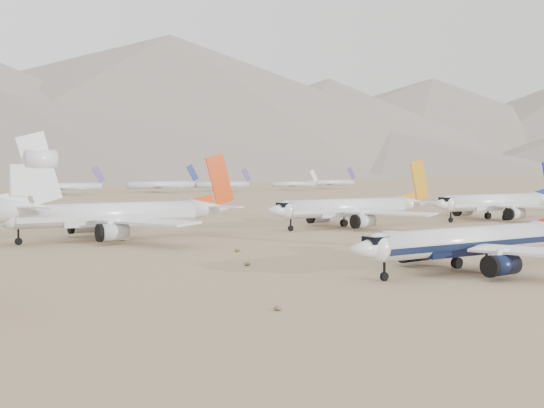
{
  "coord_description": "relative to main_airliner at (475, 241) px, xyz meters",
  "views": [
    {
      "loc": [
        -81.95,
        -72.8,
        14.57
      ],
      "look_at": [
        -3.88,
        48.81,
        7.0
      ],
      "focal_mm": 45.0,
      "sensor_mm": 36.0,
      "label": 1
    }
  ],
  "objects": [
    {
      "name": "row2_orange_tail",
      "position": [
        -27.78,
        68.75,
        0.86
      ],
      "size": [
        50.48,
        49.38,
        18.01
      ],
      "color": "white",
      "rests_on": "ground"
    },
    {
      "name": "ground",
      "position": [
        5.29,
        6.97,
        -4.19
      ],
      "size": [
        7000.0,
        7000.0,
        0.0
      ],
      "primitive_type": "plane",
      "color": "#83694C",
      "rests_on": "ground"
    },
    {
      "name": "row2_navy_widebody",
      "position": [
        82.02,
        62.06,
        0.68
      ],
      "size": [
        49.06,
        47.98,
        17.45
      ],
      "color": "white",
      "rests_on": "ground"
    },
    {
      "name": "main_airliner",
      "position": [
        0.0,
        0.0,
        0.0
      ],
      "size": [
        43.2,
        42.19,
        15.24
      ],
      "color": "white",
      "rests_on": "ground"
    },
    {
      "name": "row2_gold_tail",
      "position": [
        31.0,
        64.52,
        0.57
      ],
      "size": [
        47.79,
        46.73,
        17.01
      ],
      "color": "white",
      "rests_on": "ground"
    },
    {
      "name": "foothills",
      "position": [
        531.96,
        1106.97,
        62.96
      ],
      "size": [
        4637.5,
        1395.0,
        155.0
      ],
      "color": "slate",
      "rests_on": "ground"
    }
  ]
}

